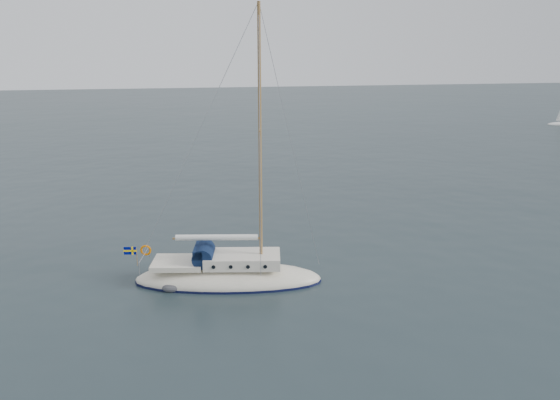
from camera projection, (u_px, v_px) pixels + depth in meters
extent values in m
plane|color=black|center=(298.00, 274.00, 27.43)|extent=(300.00, 300.00, 0.00)
ellipsoid|color=silver|center=(228.00, 279.00, 26.42)|extent=(8.99, 2.80, 1.50)
cube|color=silver|center=(242.00, 258.00, 26.30)|extent=(3.59, 1.90, 0.55)
cube|color=silver|center=(177.00, 267.00, 25.69)|extent=(2.40, 1.90, 0.25)
cylinder|color=#0C1936|center=(204.00, 256.00, 25.84)|extent=(0.96, 1.65, 0.96)
cube|color=#0C1936|center=(199.00, 252.00, 25.74)|extent=(0.45, 1.65, 0.40)
cylinder|color=olive|center=(259.00, 140.00, 24.99)|extent=(0.15, 0.15, 11.98)
cylinder|color=olive|center=(259.00, 127.00, 24.83)|extent=(0.05, 2.20, 0.05)
cylinder|color=olive|center=(217.00, 239.00, 25.77)|extent=(4.19, 0.10, 0.10)
cylinder|color=silver|center=(217.00, 238.00, 25.75)|extent=(3.90, 0.28, 0.28)
cylinder|color=#9A9AA2|center=(142.00, 261.00, 25.24)|extent=(0.04, 2.20, 0.04)
torus|color=orange|center=(141.00, 256.00, 25.79)|extent=(0.54, 0.10, 0.54)
cylinder|color=olive|center=(134.00, 263.00, 25.19)|extent=(0.03, 0.03, 0.90)
cube|color=#00086C|center=(127.00, 258.00, 25.05)|extent=(0.60, 0.02, 0.38)
cube|color=yellow|center=(127.00, 258.00, 25.05)|extent=(0.62, 0.03, 0.09)
cube|color=yellow|center=(130.00, 258.00, 25.07)|extent=(0.09, 0.03, 0.40)
cylinder|color=black|center=(213.00, 253.00, 26.93)|extent=(0.18, 0.06, 0.18)
cylinder|color=black|center=(218.00, 268.00, 25.12)|extent=(0.18, 0.06, 0.18)
cylinder|color=black|center=(229.00, 252.00, 27.10)|extent=(0.18, 0.06, 0.18)
cylinder|color=black|center=(235.00, 266.00, 25.29)|extent=(0.18, 0.06, 0.18)
cylinder|color=black|center=(245.00, 251.00, 27.26)|extent=(0.18, 0.06, 0.18)
cylinder|color=black|center=(252.00, 265.00, 25.46)|extent=(0.18, 0.06, 0.18)
cylinder|color=black|center=(261.00, 250.00, 27.43)|extent=(0.18, 0.06, 0.18)
cylinder|color=black|center=(269.00, 264.00, 25.63)|extent=(0.18, 0.06, 0.18)
cube|color=#444549|center=(187.00, 284.00, 26.00)|extent=(1.54, 0.63, 0.09)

